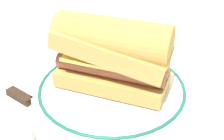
# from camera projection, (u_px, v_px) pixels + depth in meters

# --- Properties ---
(ground_plane) EXTENTS (1.50, 1.50, 0.00)m
(ground_plane) POSITION_uv_depth(u_px,v_px,m) (94.00, 93.00, 0.49)
(ground_plane) COLOR silver
(plate) EXTENTS (0.28, 0.28, 0.01)m
(plate) POSITION_uv_depth(u_px,v_px,m) (112.00, 88.00, 0.49)
(plate) COLOR white
(plate) RESTS_ON ground_plane
(sausage_sandwich) EXTENTS (0.19, 0.08, 0.12)m
(sausage_sandwich) POSITION_uv_depth(u_px,v_px,m) (112.00, 53.00, 0.46)
(sausage_sandwich) COLOR #BD8C45
(sausage_sandwich) RESTS_ON plate
(butter_knife) EXTENTS (0.14, 0.06, 0.01)m
(butter_knife) POSITION_uv_depth(u_px,v_px,m) (9.00, 90.00, 0.49)
(butter_knife) COLOR silver
(butter_knife) RESTS_ON ground_plane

